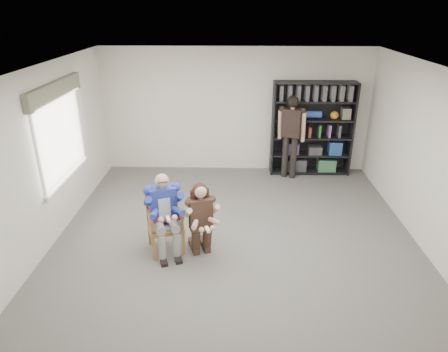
# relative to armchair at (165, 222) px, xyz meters

# --- Properties ---
(room_shell) EXTENTS (6.00, 7.00, 2.80)m
(room_shell) POSITION_rel_armchair_xyz_m (1.11, -0.04, 0.90)
(room_shell) COLOR white
(room_shell) RESTS_ON ground
(floor) EXTENTS (6.00, 7.00, 0.01)m
(floor) POSITION_rel_armchair_xyz_m (1.11, -0.04, -0.50)
(floor) COLOR #5E5B58
(floor) RESTS_ON ground
(window_left) EXTENTS (0.16, 2.00, 1.75)m
(window_left) POSITION_rel_armchair_xyz_m (-1.84, 0.96, 1.13)
(window_left) COLOR white
(window_left) RESTS_ON room_shell
(armchair) EXTENTS (0.74, 0.72, 1.01)m
(armchair) POSITION_rel_armchair_xyz_m (0.00, 0.00, 0.00)
(armchair) COLOR #986130
(armchair) RESTS_ON floor
(seated_man) EXTENTS (0.79, 0.93, 1.31)m
(seated_man) POSITION_rel_armchair_xyz_m (0.00, 0.00, 0.15)
(seated_man) COLOR #273B91
(seated_man) RESTS_ON floor
(kneeling_woman) EXTENTS (0.74, 0.93, 1.20)m
(kneeling_woman) POSITION_rel_armchair_xyz_m (0.58, -0.12, 0.10)
(kneeling_woman) COLOR #321C17
(kneeling_woman) RESTS_ON floor
(bookshelf) EXTENTS (1.80, 0.38, 2.10)m
(bookshelf) POSITION_rel_armchair_xyz_m (2.81, 3.24, 0.55)
(bookshelf) COLOR black
(bookshelf) RESTS_ON floor
(standing_man) EXTENTS (0.64, 0.49, 1.85)m
(standing_man) POSITION_rel_armchair_xyz_m (2.30, 2.97, 0.42)
(standing_man) COLOR black
(standing_man) RESTS_ON floor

